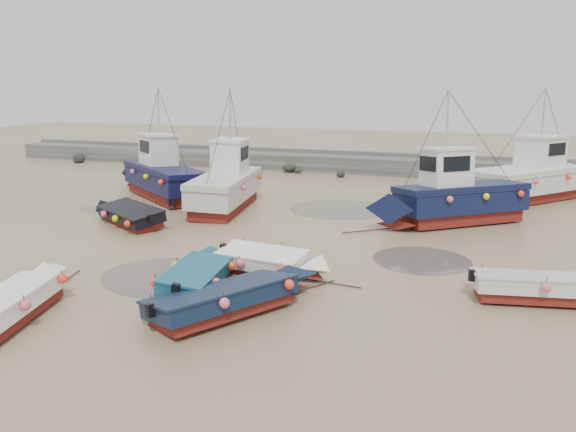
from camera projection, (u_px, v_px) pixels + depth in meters
name	position (u px, v px, depth m)	size (l,w,h in m)	color
ground	(246.00, 258.00, 21.52)	(120.00, 120.00, 0.00)	tan
seawall	(361.00, 164.00, 41.64)	(60.00, 4.92, 1.50)	slate
puddle_a	(175.00, 277.00, 19.45)	(5.34, 5.34, 0.01)	#554E43
puddle_b	(422.00, 260.00, 21.30)	(3.72, 3.72, 0.01)	#554E43
puddle_c	(110.00, 210.00, 29.67)	(3.61, 3.61, 0.01)	#554E43
puddle_d	(339.00, 209.00, 29.88)	(5.32, 5.32, 0.01)	#554E43
dinghy_0	(17.00, 298.00, 16.11)	(2.55, 6.34, 1.43)	maroon
dinghy_1	(234.00, 295.00, 16.37)	(4.37, 6.14, 1.43)	maroon
dinghy_2	(198.00, 272.00, 18.24)	(2.04, 5.41, 1.43)	maroon
dinghy_3	(551.00, 285.00, 17.14)	(6.13, 2.35, 1.43)	maroon
dinghy_4	(129.00, 212.00, 26.77)	(5.86, 3.93, 1.43)	maroon
dinghy_5	(272.00, 259.00, 19.58)	(5.31, 2.22, 1.43)	maroon
cabin_boat_0	(160.00, 174.00, 32.87)	(8.83, 7.11, 6.22)	maroon
cabin_boat_1	(228.00, 182.00, 30.07)	(3.38, 9.93, 6.22)	maroon
cabin_boat_2	(451.00, 196.00, 26.40)	(8.10, 6.62, 6.22)	maroon
cabin_boat_3	(535.00, 176.00, 32.16)	(7.96, 8.70, 6.22)	maroon
person	(172.00, 210.00, 29.62)	(0.58, 0.38, 1.60)	#171D32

